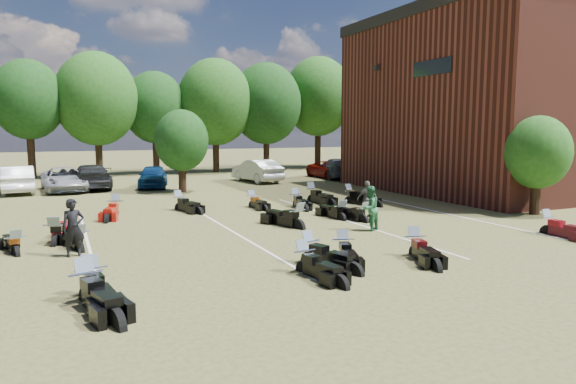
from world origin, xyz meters
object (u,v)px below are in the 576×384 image
motorcycle_3 (304,273)px  motorcycle_7 (56,245)px  motorcycle_0 (87,303)px  person_black (73,228)px  person_green (370,208)px  person_grey (367,199)px  car_4 (153,176)px

motorcycle_3 → motorcycle_7: motorcycle_7 is taller
motorcycle_7 → motorcycle_0: bearing=108.3°
person_black → motorcycle_3: size_ratio=0.80×
person_black → motorcycle_7: bearing=98.6°
person_black → person_green: person_black is taller
person_grey → motorcycle_0: person_grey is taller
person_black → motorcycle_0: (0.12, -4.61, -0.87)m
person_green → motorcycle_7: size_ratio=0.70×
person_grey → motorcycle_7: bearing=17.5°
person_green → motorcycle_3: 6.29m
car_4 → motorcycle_3: size_ratio=1.98×
car_4 → person_grey: bearing=-53.6°
car_4 → motorcycle_3: car_4 is taller
car_4 → motorcycle_7: (-5.77, -15.62, -0.73)m
person_green → car_4: bearing=-98.4°
person_green → person_grey: 3.03m
car_4 → motorcycle_0: size_ratio=1.74×
motorcycle_3 → motorcycle_7: 8.68m
person_black → motorcycle_3: (5.48, -4.40, -0.87)m
car_4 → motorcycle_7: size_ratio=1.79×
car_4 → person_green: bearing=-61.3°
person_green → motorcycle_3: size_ratio=0.78×
car_4 → motorcycle_7: bearing=-97.1°
person_grey → motorcycle_3: (-6.28, -6.67, -0.79)m
person_black → person_grey: person_black is taller
person_black → motorcycle_7: person_black is taller
person_green → motorcycle_0: person_green is taller
person_grey → motorcycle_0: bearing=46.3°
motorcycle_0 → motorcycle_3: bearing=-12.7°
person_black → person_grey: (11.76, 2.27, -0.08)m
car_4 → person_green: 18.48m
motorcycle_3 → motorcycle_7: (-6.00, 6.28, 0.00)m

